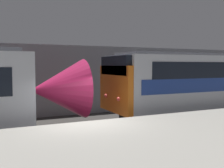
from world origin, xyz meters
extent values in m
plane|color=#33302D|center=(0.00, 0.00, 0.00)|extent=(120.00, 120.00, 0.00)
cube|color=gray|center=(0.00, -2.47, 0.51)|extent=(40.00, 4.93, 1.02)
cube|color=gray|center=(0.00, 6.55, 2.03)|extent=(50.00, 0.15, 4.05)
cone|color=#B21E4C|center=(-0.35, 2.42, 1.90)|extent=(2.20, 2.51, 2.51)
sphere|color=#F2EFCC|center=(0.60, 2.42, 1.50)|extent=(0.20, 0.20, 0.20)
cube|color=orange|center=(2.27, 2.42, 1.82)|extent=(0.25, 2.97, 2.12)
cube|color=black|center=(2.27, 2.42, 2.88)|extent=(0.25, 2.67, 0.85)
sphere|color=#EA4C42|center=(2.11, 1.74, 1.45)|extent=(0.18, 0.18, 0.18)
sphere|color=#EA4C42|center=(2.11, 3.10, 1.45)|extent=(0.18, 0.18, 0.18)
camera|label=1|loc=(-2.78, -8.25, 2.89)|focal=42.00mm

